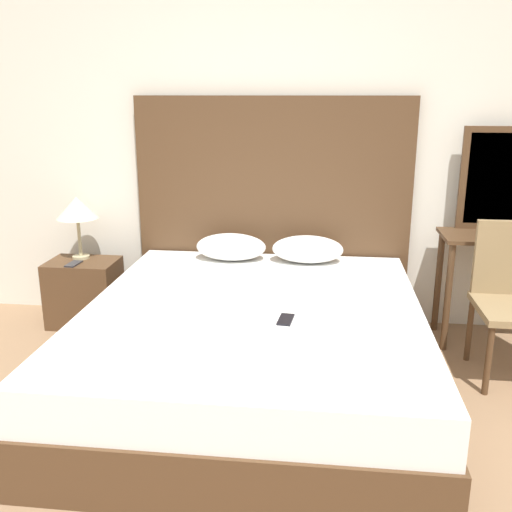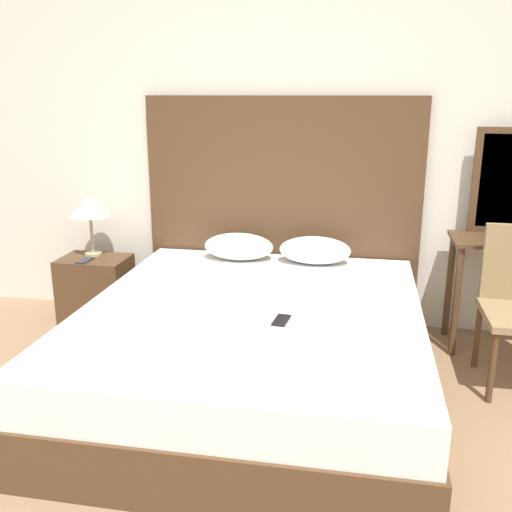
{
  "view_description": "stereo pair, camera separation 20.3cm",
  "coord_description": "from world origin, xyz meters",
  "px_view_note": "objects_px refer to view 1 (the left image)",
  "views": [
    {
      "loc": [
        0.46,
        -1.35,
        1.63
      ],
      "look_at": [
        0.11,
        1.65,
        0.76
      ],
      "focal_mm": 40.0,
      "sensor_mm": 36.0,
      "label": 1
    },
    {
      "loc": [
        0.66,
        -1.32,
        1.63
      ],
      "look_at": [
        0.11,
        1.65,
        0.76
      ],
      "focal_mm": 40.0,
      "sensor_mm": 36.0,
      "label": 2
    }
  ],
  "objects_px": {
    "phone_on_bed": "(286,319)",
    "table_lamp": "(77,209)",
    "phone_on_nightstand": "(74,264)",
    "nightstand": "(85,292)",
    "vanity_desk": "(505,259)",
    "bed": "(254,349)"
  },
  "relations": [
    {
      "from": "phone_on_bed",
      "to": "phone_on_nightstand",
      "type": "height_order",
      "value": "phone_on_bed"
    },
    {
      "from": "table_lamp",
      "to": "vanity_desk",
      "type": "relative_size",
      "value": 0.54
    },
    {
      "from": "nightstand",
      "to": "table_lamp",
      "type": "bearing_deg",
      "value": 116.43
    },
    {
      "from": "phone_on_bed",
      "to": "table_lamp",
      "type": "bearing_deg",
      "value": 144.99
    },
    {
      "from": "nightstand",
      "to": "table_lamp",
      "type": "distance_m",
      "value": 0.6
    },
    {
      "from": "bed",
      "to": "vanity_desk",
      "type": "relative_size",
      "value": 2.56
    },
    {
      "from": "phone_on_bed",
      "to": "nightstand",
      "type": "height_order",
      "value": "phone_on_bed"
    },
    {
      "from": "phone_on_nightstand",
      "to": "vanity_desk",
      "type": "relative_size",
      "value": 0.19
    },
    {
      "from": "table_lamp",
      "to": "phone_on_nightstand",
      "type": "xyz_separation_m",
      "value": [
        0.01,
        -0.16,
        -0.36
      ]
    },
    {
      "from": "nightstand",
      "to": "phone_on_nightstand",
      "type": "relative_size",
      "value": 3.16
    },
    {
      "from": "bed",
      "to": "table_lamp",
      "type": "bearing_deg",
      "value": 146.77
    },
    {
      "from": "phone_on_bed",
      "to": "nightstand",
      "type": "distance_m",
      "value": 1.86
    },
    {
      "from": "phone_on_nightstand",
      "to": "nightstand",
      "type": "bearing_deg",
      "value": 75.73
    },
    {
      "from": "phone_on_bed",
      "to": "table_lamp",
      "type": "height_order",
      "value": "table_lamp"
    },
    {
      "from": "bed",
      "to": "table_lamp",
      "type": "xyz_separation_m",
      "value": [
        -1.37,
        0.9,
        0.58
      ]
    },
    {
      "from": "nightstand",
      "to": "table_lamp",
      "type": "xyz_separation_m",
      "value": [
        -0.04,
        0.07,
        0.6
      ]
    },
    {
      "from": "phone_on_nightstand",
      "to": "vanity_desk",
      "type": "distance_m",
      "value": 2.91
    },
    {
      "from": "phone_on_bed",
      "to": "vanity_desk",
      "type": "distance_m",
      "value": 1.71
    },
    {
      "from": "nightstand",
      "to": "phone_on_bed",
      "type": "bearing_deg",
      "value": -33.83
    },
    {
      "from": "phone_on_bed",
      "to": "phone_on_nightstand",
      "type": "distance_m",
      "value": 1.81
    },
    {
      "from": "table_lamp",
      "to": "vanity_desk",
      "type": "bearing_deg",
      "value": -1.06
    },
    {
      "from": "phone_on_bed",
      "to": "nightstand",
      "type": "relative_size",
      "value": 0.32
    }
  ]
}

